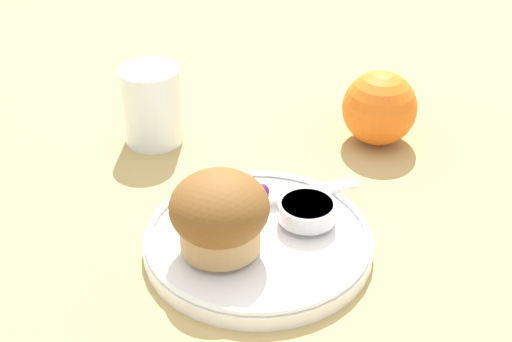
% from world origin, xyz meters
% --- Properties ---
extents(ground_plane, '(3.00, 3.00, 0.00)m').
position_xyz_m(ground_plane, '(0.00, 0.00, 0.00)').
color(ground_plane, tan).
extents(plate, '(0.21, 0.21, 0.02)m').
position_xyz_m(plate, '(-0.01, -0.01, 0.01)').
color(plate, white).
rests_on(plate, ground_plane).
extents(muffin, '(0.09, 0.09, 0.07)m').
position_xyz_m(muffin, '(-0.04, -0.04, 0.06)').
color(muffin, tan).
rests_on(muffin, plate).
extents(cream_ramekin, '(0.06, 0.06, 0.02)m').
position_xyz_m(cream_ramekin, '(0.03, 0.01, 0.03)').
color(cream_ramekin, silver).
rests_on(cream_ramekin, plate).
extents(berry_pair, '(0.03, 0.02, 0.02)m').
position_xyz_m(berry_pair, '(-0.02, 0.04, 0.03)').
color(berry_pair, '#4C194C').
rests_on(berry_pair, plate).
extents(butter_knife, '(0.16, 0.09, 0.00)m').
position_xyz_m(butter_knife, '(0.00, 0.04, 0.02)').
color(butter_knife, silver).
rests_on(butter_knife, plate).
extents(orange_fruit, '(0.09, 0.09, 0.09)m').
position_xyz_m(orange_fruit, '(0.10, 0.20, 0.04)').
color(orange_fruit, orange).
rests_on(orange_fruit, ground_plane).
extents(juice_glass, '(0.07, 0.07, 0.09)m').
position_xyz_m(juice_glass, '(-0.15, 0.17, 0.05)').
color(juice_glass, silver).
rests_on(juice_glass, ground_plane).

